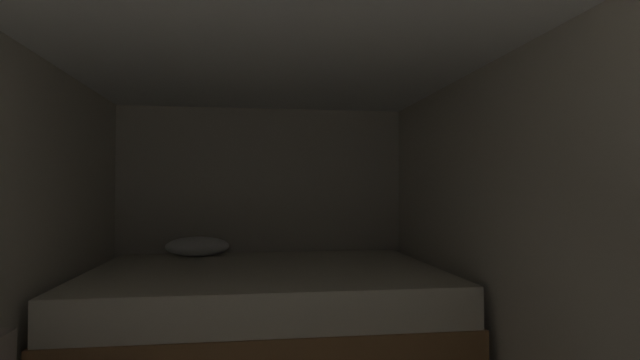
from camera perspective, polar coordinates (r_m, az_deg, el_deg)
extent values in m
cube|color=beige|center=(4.57, -6.75, -4.95)|extent=(2.72, 0.05, 2.12)
cube|color=beige|center=(2.64, 25.39, -7.50)|extent=(0.05, 4.69, 2.12)
cube|color=white|center=(2.33, -5.18, 18.69)|extent=(2.72, 4.69, 0.05)
cube|color=olive|center=(3.72, -6.39, -18.16)|extent=(2.50, 1.84, 0.55)
cube|color=beige|center=(3.62, -6.38, -12.13)|extent=(2.46, 1.80, 0.25)
ellipsoid|color=white|center=(4.31, -14.22, -7.57)|extent=(0.54, 0.34, 0.17)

